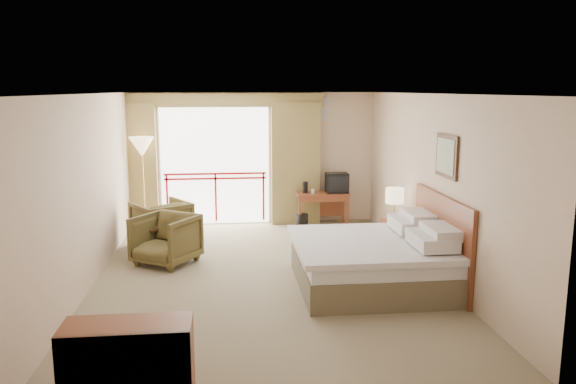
{
  "coord_description": "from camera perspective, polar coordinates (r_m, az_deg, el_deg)",
  "views": [
    {
      "loc": [
        -0.55,
        -8.04,
        2.77
      ],
      "look_at": [
        0.37,
        0.4,
        1.2
      ],
      "focal_mm": 35.0,
      "sensor_mm": 36.0,
      "label": 1
    }
  ],
  "objects": [
    {
      "name": "hvac_vent",
      "position": [
        11.67,
        2.93,
        8.37
      ],
      "size": [
        0.5,
        0.04,
        0.5
      ],
      "primitive_type": "cube",
      "color": "silver",
      "rests_on": "wall_back"
    },
    {
      "name": "tv",
      "position": [
        11.44,
        4.99,
        0.93
      ],
      "size": [
        0.44,
        0.35,
        0.4
      ],
      "rotation": [
        0.0,
        0.0,
        -0.21
      ],
      "color": "black",
      "rests_on": "desk"
    },
    {
      "name": "valance",
      "position": [
        11.43,
        -7.58,
        9.25
      ],
      "size": [
        4.4,
        0.22,
        0.28
      ],
      "primitive_type": "cube",
      "color": "olive",
      "rests_on": "wall_back"
    },
    {
      "name": "headboard",
      "position": [
        8.3,
        15.32,
        -4.72
      ],
      "size": [
        0.06,
        2.1,
        1.3
      ],
      "primitive_type": "cube",
      "color": "brown",
      "rests_on": "wall_right"
    },
    {
      "name": "wall_front",
      "position": [
        4.79,
        0.67,
        -6.78
      ],
      "size": [
        5.0,
        0.0,
        5.0
      ],
      "primitive_type": "plane",
      "rotation": [
        -1.57,
        0.0,
        0.0
      ],
      "color": "beige",
      "rests_on": "ground"
    },
    {
      "name": "side_table",
      "position": [
        9.67,
        -13.65,
        -4.36
      ],
      "size": [
        0.46,
        0.46,
        0.51
      ],
      "rotation": [
        0.0,
        0.0,
        -0.32
      ],
      "color": "#311C0F",
      "rests_on": "floor"
    },
    {
      "name": "floor_lamp",
      "position": [
        11.18,
        -14.63,
        4.11
      ],
      "size": [
        0.47,
        0.47,
        1.86
      ],
      "rotation": [
        0.0,
        0.0,
        -0.12
      ],
      "color": "tan",
      "rests_on": "floor"
    },
    {
      "name": "phone",
      "position": [
        9.41,
        10.78,
        -2.97
      ],
      "size": [
        0.16,
        0.13,
        0.07
      ],
      "primitive_type": "cube",
      "rotation": [
        0.0,
        0.0,
        0.01
      ],
      "color": "black",
      "rests_on": "nightstand"
    },
    {
      "name": "bed",
      "position": [
        8.08,
        8.8,
        -6.91
      ],
      "size": [
        2.13,
        2.06,
        0.97
      ],
      "color": "brown",
      "rests_on": "floor"
    },
    {
      "name": "armchair_near",
      "position": [
        9.31,
        -12.22,
        -7.1
      ],
      "size": [
        1.2,
        1.2,
        0.8
      ],
      "primitive_type": "imported",
      "rotation": [
        0.0,
        0.0,
        -0.57
      ],
      "color": "#473D1D",
      "rests_on": "floor"
    },
    {
      "name": "wall_back",
      "position": [
        11.64,
        -3.48,
        3.42
      ],
      "size": [
        5.0,
        0.0,
        5.0
      ],
      "primitive_type": "plane",
      "rotation": [
        1.57,
        0.0,
        0.0
      ],
      "color": "beige",
      "rests_on": "ground"
    },
    {
      "name": "curtain_left",
      "position": [
        11.65,
        -15.58,
        2.56
      ],
      "size": [
        1.0,
        0.26,
        2.5
      ],
      "primitive_type": "cube",
      "color": "olive",
      "rests_on": "wall_back"
    },
    {
      "name": "balcony_door",
      "position": [
        11.63,
        -7.42,
        2.6
      ],
      "size": [
        2.4,
        0.0,
        2.4
      ],
      "primitive_type": "plane",
      "rotation": [
        1.57,
        0.0,
        0.0
      ],
      "color": "white",
      "rests_on": "wall_back"
    },
    {
      "name": "wall_left",
      "position": [
        8.39,
        -19.56,
        0.1
      ],
      "size": [
        0.0,
        7.0,
        7.0
      ],
      "primitive_type": "plane",
      "rotation": [
        1.57,
        0.0,
        1.57
      ],
      "color": "beige",
      "rests_on": "ground"
    },
    {
      "name": "desk",
      "position": [
        11.5,
        3.44,
        -0.77
      ],
      "size": [
        1.06,
        0.51,
        0.69
      ],
      "rotation": [
        0.0,
        0.0,
        0.03
      ],
      "color": "brown",
      "rests_on": "floor"
    },
    {
      "name": "curtain_right",
      "position": [
        11.58,
        0.77,
        2.9
      ],
      "size": [
        1.0,
        0.26,
        2.5
      ],
      "primitive_type": "cube",
      "color": "olive",
      "rests_on": "wall_back"
    },
    {
      "name": "armchair_far",
      "position": [
        10.37,
        -12.65,
        -5.31
      ],
      "size": [
        1.21,
        1.22,
        0.81
      ],
      "primitive_type": "imported",
      "rotation": [
        0.0,
        0.0,
        -2.57
      ],
      "color": "#473D1D",
      "rests_on": "floor"
    },
    {
      "name": "book",
      "position": [
        9.63,
        -13.69,
        -3.42
      ],
      "size": [
        0.15,
        0.2,
        0.02
      ],
      "primitive_type": "imported",
      "rotation": [
        0.0,
        0.0,
        0.02
      ],
      "color": "white",
      "rests_on": "side_table"
    },
    {
      "name": "table_lamp",
      "position": [
        9.53,
        10.8,
        -0.43
      ],
      "size": [
        0.31,
        0.31,
        0.54
      ],
      "rotation": [
        0.0,
        0.0,
        -0.04
      ],
      "color": "tan",
      "rests_on": "nightstand"
    },
    {
      "name": "dresser",
      "position": [
        5.37,
        -15.91,
        -16.45
      ],
      "size": [
        1.13,
        0.48,
        0.75
      ],
      "rotation": [
        0.0,
        0.0,
        0.06
      ],
      "color": "brown",
      "rests_on": "floor"
    },
    {
      "name": "framed_art",
      "position": [
        8.08,
        15.8,
        3.52
      ],
      "size": [
        0.04,
        0.72,
        0.6
      ],
      "color": "#311C0F",
      "rests_on": "wall_right"
    },
    {
      "name": "coffee_maker",
      "position": [
        11.35,
        1.75,
        0.46
      ],
      "size": [
        0.13,
        0.13,
        0.23
      ],
      "primitive_type": "cylinder",
      "rotation": [
        0.0,
        0.0,
        -0.2
      ],
      "color": "black",
      "rests_on": "desk"
    },
    {
      "name": "wastebasket",
      "position": [
        11.3,
        1.44,
        -2.99
      ],
      "size": [
        0.24,
        0.24,
        0.29
      ],
      "primitive_type": "cylinder",
      "rotation": [
        0.0,
        0.0,
        0.03
      ],
      "color": "black",
      "rests_on": "floor"
    },
    {
      "name": "nightstand",
      "position": [
        9.64,
        10.74,
        -4.64
      ],
      "size": [
        0.44,
        0.51,
        0.58
      ],
      "primitive_type": "cube",
      "rotation": [
        0.0,
        0.0,
        -0.07
      ],
      "color": "brown",
      "rests_on": "floor"
    },
    {
      "name": "cup",
      "position": [
        11.33,
        2.54,
        0.08
      ],
      "size": [
        0.09,
        0.09,
        0.09
      ],
      "primitive_type": "cylinder",
      "rotation": [
        0.0,
        0.0,
        0.38
      ],
      "color": "white",
      "rests_on": "desk"
    },
    {
      "name": "floor",
      "position": [
        8.52,
        -2.21,
        -8.53
      ],
      "size": [
        7.0,
        7.0,
        0.0
      ],
      "primitive_type": "plane",
      "color": "#807559",
      "rests_on": "ground"
    },
    {
      "name": "balcony_railing",
      "position": [
        11.67,
        -7.37,
        0.7
      ],
      "size": [
        2.09,
        0.03,
        1.02
      ],
      "color": "#A10D0E",
      "rests_on": "wall_back"
    },
    {
      "name": "ceiling",
      "position": [
        8.06,
        -2.35,
        9.94
      ],
      "size": [
        7.0,
        7.0,
        0.0
      ],
      "primitive_type": "plane",
      "rotation": [
        3.14,
        0.0,
        0.0
      ],
      "color": "white",
      "rests_on": "wall_back"
    },
    {
      "name": "wall_right",
      "position": [
        8.72,
        14.35,
        0.75
      ],
      "size": [
        0.0,
        7.0,
        7.0
      ],
      "primitive_type": "plane",
      "rotation": [
        1.57,
        0.0,
        -1.57
      ],
      "color": "beige",
      "rests_on": "ground"
    }
  ]
}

